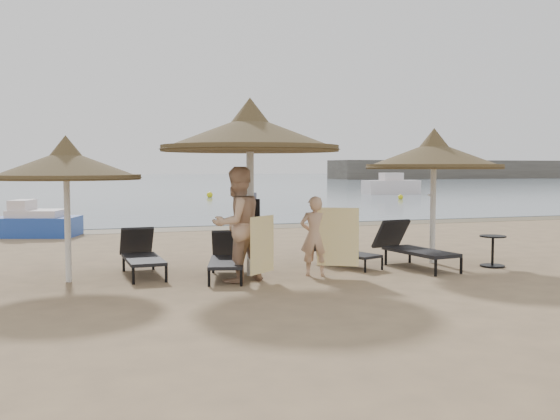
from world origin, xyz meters
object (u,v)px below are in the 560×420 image
(palapa_left, at_px, (66,165))
(side_table, at_px, (493,252))
(person_left, at_px, (237,215))
(person_right, at_px, (315,230))
(lounger_far_right, at_px, (411,246))
(palapa_center, at_px, (250,134))
(palapa_right, at_px, (434,156))
(lounger_far_left, at_px, (141,254))
(lounger_near_left, at_px, (227,257))
(lounger_near_right, at_px, (342,250))
(pedal_boat, at_px, (36,223))

(palapa_left, relative_size, side_table, 4.10)
(person_left, bearing_deg, person_right, 161.60)
(palapa_left, relative_size, lounger_far_right, 1.22)
(palapa_left, height_order, palapa_center, palapa_center)
(palapa_center, bearing_deg, palapa_right, 4.10)
(palapa_left, distance_m, lounger_far_left, 2.13)
(lounger_far_right, bearing_deg, palapa_left, 168.16)
(person_left, bearing_deg, side_table, 156.65)
(lounger_near_left, bearing_deg, side_table, 8.79)
(palapa_center, bearing_deg, person_left, -126.21)
(lounger_far_right, bearing_deg, person_right, -178.89)
(palapa_left, bearing_deg, lounger_far_right, -3.23)
(person_right, bearing_deg, palapa_left, 10.85)
(lounger_near_right, bearing_deg, person_left, -178.36)
(palapa_left, distance_m, palapa_right, 7.15)
(person_left, bearing_deg, palapa_left, -40.86)
(palapa_center, bearing_deg, lounger_near_right, 14.48)
(palapa_center, distance_m, lounger_near_right, 3.10)
(palapa_left, bearing_deg, lounger_near_left, -6.59)
(pedal_boat, bearing_deg, palapa_center, -45.37)
(lounger_far_right, relative_size, person_left, 0.91)
(person_left, height_order, person_right, person_left)
(person_right, height_order, pedal_boat, person_right)
(palapa_right, distance_m, person_right, 3.24)
(palapa_center, relative_size, pedal_boat, 1.29)
(lounger_far_left, xyz_separation_m, lounger_near_right, (3.94, -0.26, -0.05))
(side_table, height_order, pedal_boat, pedal_boat)
(palapa_center, xyz_separation_m, pedal_boat, (-4.17, 8.13, -2.19))
(lounger_far_right, relative_size, pedal_boat, 0.83)
(lounger_far_left, height_order, lounger_far_right, lounger_far_right)
(side_table, xyz_separation_m, person_left, (-5.24, -0.01, 0.86))
(palapa_left, distance_m, palapa_center, 3.24)
(lounger_near_left, distance_m, person_left, 0.98)
(palapa_left, relative_size, person_right, 1.51)
(palapa_right, bearing_deg, lounger_near_right, 172.78)
(palapa_center, height_order, person_left, palapa_center)
(palapa_center, relative_size, lounger_near_left, 1.75)
(palapa_right, xyz_separation_m, lounger_far_left, (-5.86, 0.50, -1.84))
(palapa_right, relative_size, lounger_far_right, 1.34)
(side_table, bearing_deg, lounger_near_right, 159.92)
(lounger_near_right, xyz_separation_m, side_table, (2.82, -1.03, -0.03))
(palapa_center, height_order, lounger_far_right, palapa_center)
(palapa_right, height_order, lounger_far_right, palapa_right)
(lounger_near_left, relative_size, side_table, 3.00)
(lounger_far_left, bearing_deg, palapa_left, -164.37)
(lounger_far_left, relative_size, lounger_near_right, 1.13)
(lounger_far_right, bearing_deg, palapa_center, 171.37)
(palapa_center, xyz_separation_m, person_left, (-0.37, -0.51, -1.42))
(palapa_center, distance_m, pedal_boat, 9.39)
(lounger_near_left, relative_size, pedal_boat, 0.74)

